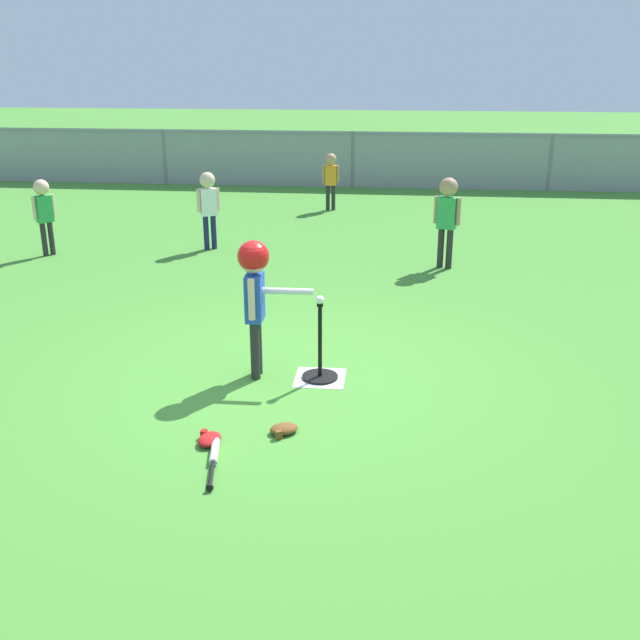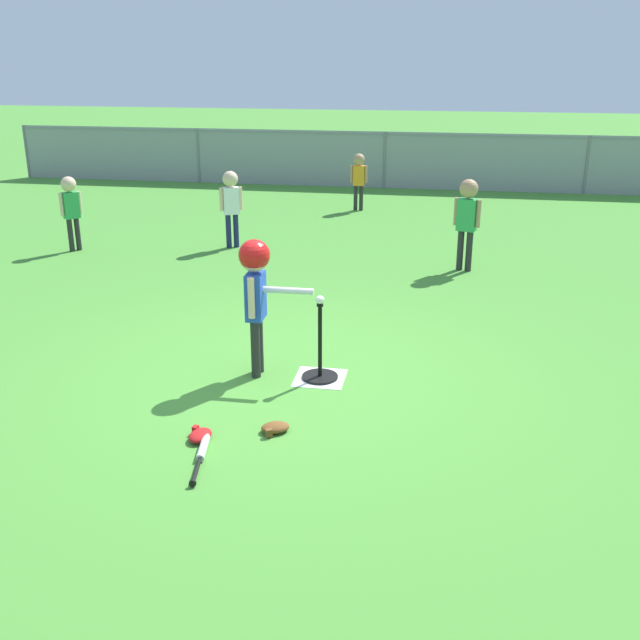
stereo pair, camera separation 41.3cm
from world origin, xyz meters
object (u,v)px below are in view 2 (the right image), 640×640
at_px(glove_near_bats, 275,428).
at_px(batter_child, 256,280).
at_px(batting_tee, 320,366).
at_px(fielder_near_left, 467,213).
at_px(glove_by_plate, 200,435).
at_px(spare_bat_silver, 202,452).
at_px(fielder_deep_left, 359,174).
at_px(fielder_near_right, 71,203).
at_px(baseball_on_tee, 320,300).
at_px(fielder_deep_right, 231,199).

bearing_deg(glove_near_bats, batter_child, 110.64).
bearing_deg(batting_tee, fielder_near_left, 70.66).
height_order(fielder_near_left, glove_by_plate, fielder_near_left).
bearing_deg(spare_bat_silver, fielder_near_left, 69.71).
relative_size(fielder_near_left, glove_near_bats, 4.46).
xyz_separation_m(fielder_deep_left, glove_by_plate, (-0.16, -8.50, -0.61)).
xyz_separation_m(glove_by_plate, glove_near_bats, (0.53, 0.21, 0.00)).
xyz_separation_m(batting_tee, glove_near_bats, (-0.17, -1.03, -0.08)).
distance_m(fielder_near_right, glove_by_plate, 6.16).
bearing_deg(baseball_on_tee, glove_by_plate, -119.55).
bearing_deg(fielder_near_left, glove_near_bats, -107.28).
bearing_deg(glove_by_plate, fielder_deep_left, 88.92).
bearing_deg(glove_near_bats, glove_by_plate, -158.50).
bearing_deg(glove_near_bats, baseball_on_tee, 80.42).
bearing_deg(batting_tee, spare_bat_silver, -112.61).
relative_size(fielder_deep_right, glove_near_bats, 4.15).
xyz_separation_m(fielder_near_right, glove_by_plate, (3.52, -5.00, -0.65)).
bearing_deg(fielder_deep_left, baseball_on_tee, -85.74).
relative_size(fielder_near_right, spare_bat_silver, 1.67).
bearing_deg(batter_child, fielder_deep_right, 108.82).
relative_size(batting_tee, glove_near_bats, 2.60).
distance_m(batter_child, fielder_deep_right, 4.59).
xyz_separation_m(batting_tee, fielder_near_right, (-4.22, 3.77, 0.57)).
height_order(fielder_deep_right, spare_bat_silver, fielder_deep_right).
distance_m(fielder_deep_left, spare_bat_silver, 8.75).
distance_m(fielder_deep_right, glove_near_bats, 5.72).
bearing_deg(fielder_near_right, fielder_deep_left, 43.47).
bearing_deg(spare_bat_silver, fielder_deep_left, 89.54).
height_order(spare_bat_silver, glove_by_plate, glove_by_plate).
relative_size(batter_child, fielder_near_left, 1.04).
bearing_deg(batter_child, fielder_near_left, 63.32).
bearing_deg(baseball_on_tee, fielder_near_left, 70.66).
bearing_deg(glove_by_plate, batter_child, 83.44).
height_order(fielder_deep_right, glove_near_bats, fielder_deep_right).
relative_size(fielder_deep_left, glove_by_plate, 4.19).
relative_size(fielder_deep_left, fielder_deep_right, 0.91).
xyz_separation_m(spare_bat_silver, glove_near_bats, (0.44, 0.44, 0.01)).
bearing_deg(fielder_near_right, fielder_deep_right, 14.48).
bearing_deg(glove_by_plate, batting_tee, 60.45).
distance_m(fielder_near_left, glove_by_plate, 5.35).
relative_size(fielder_near_right, glove_near_bats, 3.97).
height_order(batting_tee, fielder_near_right, fielder_near_right).
bearing_deg(batting_tee, fielder_deep_left, 94.26).
distance_m(batter_child, fielder_near_right, 5.26).
relative_size(batting_tee, batter_child, 0.56).
relative_size(batter_child, glove_by_plate, 5.15).
bearing_deg(fielder_near_right, glove_near_bats, -49.82).
bearing_deg(fielder_near_left, baseball_on_tee, -109.34).
height_order(batter_child, fielder_deep_left, batter_child).
bearing_deg(batting_tee, glove_near_bats, -99.58).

